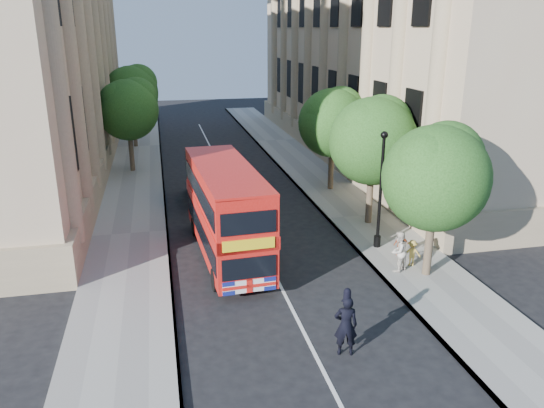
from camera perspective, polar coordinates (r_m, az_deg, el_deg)
ground at (r=17.51m, az=3.54°, el=-13.80°), size 120.00×120.00×0.00m
pavement_right at (r=27.77m, az=9.41°, el=-1.35°), size 3.50×80.00×0.12m
pavement_left at (r=25.98m, az=-14.96°, el=-3.15°), size 3.50×80.00×0.12m
building_right at (r=42.25m, az=13.53°, el=17.46°), size 12.00×38.00×18.00m
tree_right_near at (r=20.59m, az=17.30°, el=3.28°), size 4.00×4.00×6.08m
tree_right_mid at (r=25.79m, az=10.89°, el=7.16°), size 4.20×4.20×6.37m
tree_right_far at (r=31.33m, az=6.60°, el=9.06°), size 4.00×4.00×6.15m
tree_left_far at (r=36.63m, az=-15.21°, el=10.10°), size 4.00×4.00×6.30m
tree_left_back at (r=44.54m, az=-14.84°, el=11.84°), size 4.20×4.20×6.65m
lamp_post at (r=23.23m, az=11.57°, el=0.95°), size 0.32×0.32×5.16m
double_decker_bus at (r=22.17m, az=-4.98°, el=-0.57°), size 2.70×8.52×3.88m
box_van at (r=30.17m, az=-7.34°, el=2.70°), size 1.89×4.47×2.54m
police_constable at (r=16.22m, az=7.94°, el=-12.82°), size 0.79×0.61×1.93m
woman_pedestrian at (r=21.56m, az=13.46°, el=-4.98°), size 1.01×0.95×1.67m
child_a at (r=23.06m, az=13.69°, el=-4.24°), size 0.65×0.31×1.08m
child_b at (r=22.30m, az=14.82°, el=-5.10°), size 0.80×0.61×1.09m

